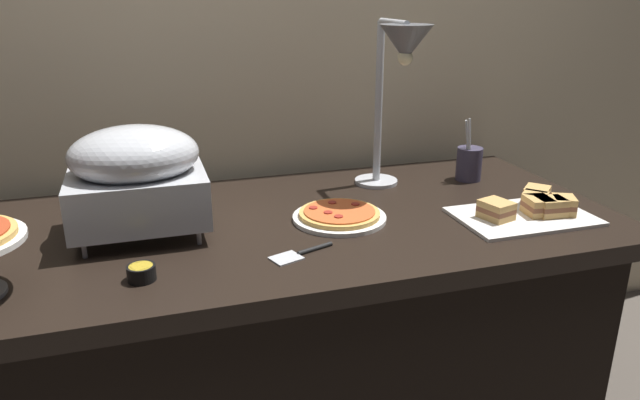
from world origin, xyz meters
The scene contains 9 objects.
back_wall centered at (0.00, 0.50, 1.20)m, with size 4.40×0.04×2.40m, color #C6B593.
buffet_table centered at (0.00, 0.00, 0.39)m, with size 1.90×0.84×0.76m.
chafing_dish centered at (-0.36, 0.02, 0.92)m, with size 0.34×0.28×0.29m.
heat_lamp centered at (0.39, 0.09, 1.17)m, with size 0.15×0.32×0.52m.
pizza_plate_front centered at (0.16, -0.04, 0.77)m, with size 0.26×0.26×0.03m.
sandwich_platter centered at (0.68, -0.17, 0.78)m, with size 0.37×0.24×0.06m.
sauce_cup_near centered at (-0.37, -0.25, 0.78)m, with size 0.06×0.06×0.03m.
utensil_holder centered at (0.70, 0.18, 0.82)m, with size 0.08×0.08×0.21m.
serving_spatula centered at (0.00, -0.23, 0.76)m, with size 0.17×0.09×0.01m.
Camera 1 is at (-0.34, -1.48, 1.36)m, focal length 33.17 mm.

